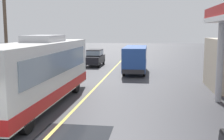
# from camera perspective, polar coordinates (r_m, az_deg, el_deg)

# --- Properties ---
(ground) EXTENTS (120.00, 120.00, 0.00)m
(ground) POSITION_cam_1_polar(r_m,az_deg,el_deg) (26.77, -0.26, -0.32)
(ground) COLOR #38383D
(lane_divider_stripe) EXTENTS (0.16, 50.00, 0.01)m
(lane_divider_stripe) POSITION_cam_1_polar(r_m,az_deg,el_deg) (21.90, -2.11, -2.22)
(lane_divider_stripe) COLOR #D8CC4C
(lane_divider_stripe) RESTS_ON ground
(coach_bus_main) EXTENTS (2.60, 11.04, 3.69)m
(coach_bus_main) POSITION_cam_1_polar(r_m,az_deg,el_deg) (14.92, -15.01, -0.71)
(coach_bus_main) COLOR white
(coach_bus_main) RESTS_ON ground
(minibus_opposing_lane) EXTENTS (2.04, 6.13, 2.44)m
(minibus_opposing_lane) POSITION_cam_1_polar(r_m,az_deg,el_deg) (25.92, 4.82, 2.65)
(minibus_opposing_lane) COLOR #264C9E
(minibus_opposing_lane) RESTS_ON ground
(car_trailing_behind_bus) EXTENTS (1.70, 4.20, 1.82)m
(car_trailing_behind_bus) POSITION_cam_1_polar(r_m,az_deg,el_deg) (31.20, -3.57, 2.75)
(car_trailing_behind_bus) COLOR black
(car_trailing_behind_bus) RESTS_ON ground
(utility_pole_roadside) EXTENTS (1.80, 0.24, 8.18)m
(utility_pole_roadside) POSITION_cam_1_polar(r_m,az_deg,el_deg) (21.90, -21.09, 8.48)
(utility_pole_roadside) COLOR brown
(utility_pole_roadside) RESTS_ON ground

